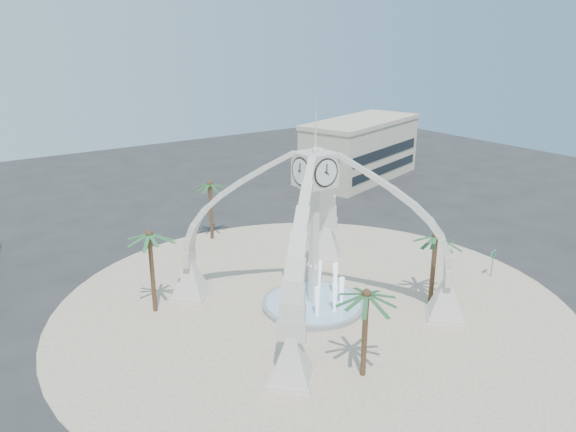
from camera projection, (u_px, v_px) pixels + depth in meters
ground at (313, 307)px, 43.96m from camera, size 140.00×140.00×0.00m
plaza at (313, 306)px, 43.95m from camera, size 40.00×40.00×0.06m
clock_tower at (314, 229)px, 41.92m from camera, size 17.94×17.94×16.30m
fountain at (313, 303)px, 43.87m from camera, size 8.00×8.00×3.62m
building_ne at (361, 149)px, 80.70m from camera, size 21.87×14.17×8.60m
palm_east at (436, 237)px, 43.02m from camera, size 5.13×5.13×6.36m
palm_west at (149, 235)px, 41.26m from camera, size 4.25×4.25×7.04m
palm_north at (210, 184)px, 56.43m from camera, size 4.84×4.84×6.64m
palm_south at (367, 295)px, 33.46m from camera, size 4.98×4.98×6.36m
street_sign at (493, 258)px, 48.61m from camera, size 0.93×0.25×2.58m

